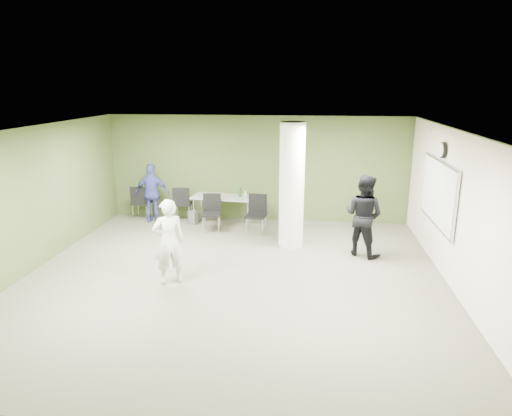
# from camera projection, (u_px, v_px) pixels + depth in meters

# --- Properties ---
(floor) EXTENTS (8.00, 8.00, 0.00)m
(floor) POSITION_uv_depth(u_px,v_px,m) (234.00, 278.00, 8.70)
(floor) COLOR #535241
(floor) RESTS_ON ground
(ceiling) EXTENTS (8.00, 8.00, 0.00)m
(ceiling) POSITION_uv_depth(u_px,v_px,m) (231.00, 130.00, 7.97)
(ceiling) COLOR white
(ceiling) RESTS_ON wall_back
(wall_back) EXTENTS (8.00, 2.80, 0.02)m
(wall_back) POSITION_uv_depth(u_px,v_px,m) (257.00, 169.00, 12.17)
(wall_back) COLOR #435628
(wall_back) RESTS_ON floor
(wall_left) EXTENTS (0.02, 8.00, 2.80)m
(wall_left) POSITION_uv_depth(u_px,v_px,m) (28.00, 201.00, 8.78)
(wall_left) COLOR #435628
(wall_left) RESTS_ON floor
(wall_right_cream) EXTENTS (0.02, 8.00, 2.80)m
(wall_right_cream) POSITION_uv_depth(u_px,v_px,m) (460.00, 214.00, 7.89)
(wall_right_cream) COLOR beige
(wall_right_cream) RESTS_ON floor
(column) EXTENTS (0.56, 0.56, 2.80)m
(column) POSITION_uv_depth(u_px,v_px,m) (292.00, 185.00, 10.14)
(column) COLOR silver
(column) RESTS_ON floor
(whiteboard) EXTENTS (0.05, 2.30, 1.30)m
(whiteboard) POSITION_uv_depth(u_px,v_px,m) (438.00, 193.00, 9.02)
(whiteboard) COLOR silver
(whiteboard) RESTS_ON wall_right_cream
(wall_clock) EXTENTS (0.06, 0.32, 0.32)m
(wall_clock) POSITION_uv_depth(u_px,v_px,m) (443.00, 150.00, 8.80)
(wall_clock) COLOR black
(wall_clock) RESTS_ON wall_right_cream
(folding_table) EXTENTS (1.68, 0.88, 1.01)m
(folding_table) POSITION_uv_depth(u_px,v_px,m) (224.00, 198.00, 11.86)
(folding_table) COLOR gray
(folding_table) RESTS_ON floor
(wastebasket) EXTENTS (0.29, 0.29, 0.33)m
(wastebasket) POSITION_uv_depth(u_px,v_px,m) (193.00, 217.00, 12.08)
(wastebasket) COLOR #4C4C4C
(wastebasket) RESTS_ON floor
(chair_back_left) EXTENTS (0.47, 0.47, 0.94)m
(chair_back_left) POSITION_uv_depth(u_px,v_px,m) (140.00, 200.00, 12.32)
(chair_back_left) COLOR black
(chair_back_left) RESTS_ON floor
(chair_back_right) EXTENTS (0.51, 0.51, 0.95)m
(chair_back_right) POSITION_uv_depth(u_px,v_px,m) (182.00, 201.00, 12.19)
(chair_back_right) COLOR black
(chair_back_right) RESTS_ON floor
(chair_table_left) EXTENTS (0.51, 0.51, 0.93)m
(chair_table_left) POSITION_uv_depth(u_px,v_px,m) (212.00, 210.00, 11.41)
(chair_table_left) COLOR black
(chair_table_left) RESTS_ON floor
(chair_table_right) EXTENTS (0.52, 0.52, 0.97)m
(chair_table_right) POSITION_uv_depth(u_px,v_px,m) (257.00, 211.00, 11.21)
(chair_table_right) COLOR black
(chair_table_right) RESTS_ON floor
(woman_white) EXTENTS (0.70, 0.62, 1.60)m
(woman_white) POSITION_uv_depth(u_px,v_px,m) (169.00, 242.00, 8.31)
(woman_white) COLOR silver
(woman_white) RESTS_ON floor
(man_black) EXTENTS (1.08, 1.04, 1.76)m
(man_black) POSITION_uv_depth(u_px,v_px,m) (364.00, 215.00, 9.69)
(man_black) COLOR black
(man_black) RESTS_ON floor
(man_blue) EXTENTS (0.94, 0.41, 1.58)m
(man_blue) POSITION_uv_depth(u_px,v_px,m) (152.00, 193.00, 12.06)
(man_blue) COLOR #3A3E90
(man_blue) RESTS_ON floor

